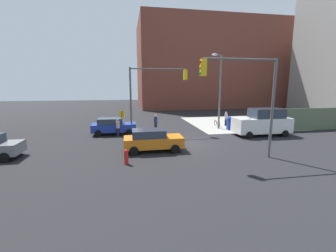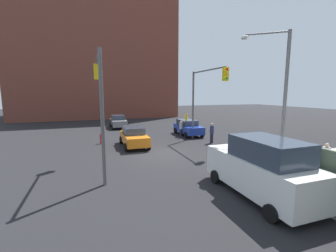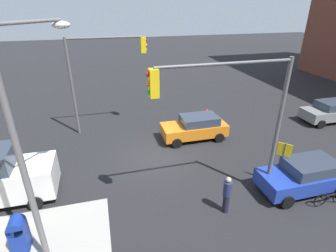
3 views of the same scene
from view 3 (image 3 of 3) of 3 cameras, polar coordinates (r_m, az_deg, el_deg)
ground_plane at (r=15.80m, az=-2.76°, el=-6.74°), size 120.00×120.00×0.00m
traffic_signal_nw_corner at (r=10.64m, az=14.24°, el=4.01°), size 5.79×0.36×6.50m
traffic_signal_se_corner at (r=18.02m, az=-14.42°, el=12.46°), size 5.16×0.36×6.50m
street_lamp_corner at (r=8.74m, az=-28.22°, el=-2.81°), size 1.88×2.15×8.00m
warning_sign_two_way at (r=13.84m, az=23.75°, el=-6.21°), size 0.48×0.48×2.40m
mailbox_blue at (r=11.65m, az=-29.76°, el=-19.62°), size 0.56×0.64×1.43m
fire_hydrant at (r=20.54m, az=8.36°, el=2.42°), size 0.26×0.26×0.94m
hatchback_blue at (r=14.40m, az=27.55°, el=-9.51°), size 4.24×2.02×1.62m
hatchback_gray at (r=23.52m, az=31.61°, el=2.74°), size 3.88×2.02×1.62m
hatchback_orange at (r=17.57m, az=5.95°, el=-0.24°), size 4.29×2.02×1.62m
pedestrian_crossing at (r=14.71m, az=23.59°, el=-7.87°), size 0.36×0.36×1.64m
pedestrian_walking_north at (r=11.84m, az=12.70°, el=-14.25°), size 0.36×0.36×1.82m
bicycle_at_crosswalk at (r=14.36m, az=31.81°, el=-13.15°), size 1.75×0.05×0.97m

